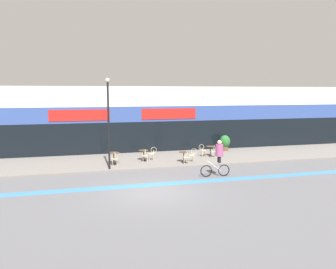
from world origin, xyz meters
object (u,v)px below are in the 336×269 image
at_px(lamp_post, 108,118).
at_px(bistro_table_0, 114,156).
at_px(bistro_table_3, 211,149).
at_px(cafe_chair_0_near, 115,158).
at_px(bistro_table_2, 184,155).
at_px(cafe_chair_3_side, 203,149).
at_px(cafe_chair_1_near, 145,155).
at_px(cafe_chair_2_side, 193,154).
at_px(cafe_chair_3_near, 214,151).
at_px(cafe_chair_2_near, 186,156).
at_px(cyclist_0, 218,155).
at_px(planter_pot, 225,142).
at_px(bistro_table_1, 144,153).
at_px(cafe_chair_1_side, 152,153).

bearing_deg(lamp_post, bistro_table_0, 74.96).
xyz_separation_m(bistro_table_3, cafe_chair_0_near, (-7.18, -1.53, 0.00)).
bearing_deg(bistro_table_2, cafe_chair_3_side, 38.79).
relative_size(cafe_chair_1_near, cafe_chair_2_side, 1.00).
height_order(cafe_chair_2_side, cafe_chair_3_near, same).
bearing_deg(cafe_chair_3_side, cafe_chair_1_near, -168.89).
relative_size(cafe_chair_2_near, lamp_post, 0.16).
relative_size(cafe_chair_3_side, cyclist_0, 0.43).
bearing_deg(cafe_chair_3_near, bistro_table_2, 113.03).
bearing_deg(planter_pot, cafe_chair_0_near, -159.88).
relative_size(cafe_chair_1_near, cyclist_0, 0.43).
bearing_deg(bistro_table_2, cyclist_0, -75.55).
height_order(cafe_chair_2_side, cafe_chair_3_side, same).
bearing_deg(cyclist_0, cafe_chair_3_side, -96.00).
distance_m(bistro_table_0, bistro_table_3, 7.25).
relative_size(bistro_table_2, cyclist_0, 0.33).
bearing_deg(bistro_table_1, cyclist_0, -54.70).
xyz_separation_m(cafe_chair_2_side, cyclist_0, (0.32, -3.66, 0.59)).
bearing_deg(bistro_table_3, bistro_table_2, -148.72).
distance_m(bistro_table_0, cafe_chair_2_side, 5.30).
bearing_deg(planter_pot, bistro_table_0, -163.42).
bearing_deg(cafe_chair_0_near, bistro_table_3, -82.61).
bearing_deg(cafe_chair_3_near, cafe_chair_0_near, 100.23).
relative_size(cafe_chair_1_side, planter_pot, 0.72).
height_order(bistro_table_0, planter_pot, planter_pot).
distance_m(cafe_chair_0_near, planter_pot, 9.73).
bearing_deg(bistro_table_0, planter_pot, 16.58).
bearing_deg(cafe_chair_1_near, cafe_chair_3_near, -82.63).
relative_size(cafe_chair_0_near, cafe_chair_2_side, 1.00).
bearing_deg(planter_pot, cafe_chair_2_side, -139.00).
height_order(cafe_chair_2_near, cafe_chair_3_side, same).
height_order(cafe_chair_0_near, cafe_chair_3_near, same).
distance_m(cafe_chair_2_near, planter_pot, 6.04).
bearing_deg(cyclist_0, cafe_chair_1_near, -46.20).
distance_m(cafe_chair_3_side, planter_pot, 3.16).
relative_size(cafe_chair_0_near, cafe_chair_1_side, 1.00).
height_order(cafe_chair_3_near, cafe_chair_3_side, same).
bearing_deg(cafe_chair_1_side, bistro_table_0, 17.25).
xyz_separation_m(cafe_chair_1_near, cafe_chair_3_near, (5.09, 0.31, 0.00)).
height_order(cafe_chair_1_side, lamp_post, lamp_post).
distance_m(bistro_table_2, cafe_chair_2_side, 0.63).
bearing_deg(cyclist_0, cafe_chair_1_side, -55.12).
relative_size(cafe_chair_2_side, cafe_chair_3_near, 1.00).
distance_m(bistro_table_3, cafe_chair_2_near, 3.36).
relative_size(cafe_chair_1_near, lamp_post, 0.16).
bearing_deg(cafe_chair_1_side, cafe_chair_0_near, 29.12).
xyz_separation_m(bistro_table_2, bistro_table_3, (2.56, 1.55, 0.02)).
height_order(bistro_table_0, bistro_table_3, bistro_table_0).
xyz_separation_m(cafe_chair_1_side, planter_pot, (6.42, 2.13, 0.15)).
bearing_deg(bistro_table_1, cafe_chair_0_near, -149.70).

